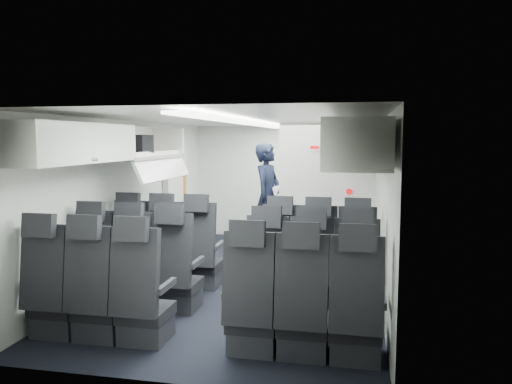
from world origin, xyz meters
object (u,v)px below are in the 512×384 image
at_px(boarding_door, 176,194).
at_px(flight_attendant, 268,197).
at_px(carry_on_bag, 133,145).
at_px(seat_row_front, 241,259).
at_px(galley_unit, 332,191).
at_px(seat_row_mid, 222,278).
at_px(seat_row_rear, 196,305).

height_order(boarding_door, flight_attendant, boarding_door).
distance_m(flight_attendant, carry_on_bag, 2.80).
distance_m(seat_row_front, flight_attendant, 2.36).
height_order(seat_row_front, flight_attendant, flight_attendant).
bearing_deg(flight_attendant, carry_on_bag, 163.46).
height_order(galley_unit, boarding_door, galley_unit).
bearing_deg(seat_row_mid, boarding_door, 118.77).
distance_m(seat_row_front, galley_unit, 3.43).
bearing_deg(seat_row_mid, galley_unit, 77.12).
height_order(seat_row_mid, boarding_door, boarding_door).
bearing_deg(seat_row_rear, seat_row_front, 90.00).
bearing_deg(galley_unit, seat_row_mid, -102.88).
relative_size(seat_row_rear, galley_unit, 1.75).
bearing_deg(seat_row_rear, seat_row_mid, 90.00).
bearing_deg(seat_row_rear, boarding_door, 112.87).
distance_m(seat_row_mid, carry_on_bag, 2.22).
distance_m(seat_row_rear, carry_on_bag, 2.72).
height_order(galley_unit, flight_attendant, galley_unit).
bearing_deg(seat_row_front, flight_attendant, 91.79).
xyz_separation_m(galley_unit, carry_on_bag, (-2.38, -3.23, 0.87)).
xyz_separation_m(seat_row_rear, galley_unit, (0.95, 5.05, 0.55)).
height_order(seat_row_mid, seat_row_rear, same).
height_order(seat_row_front, boarding_door, boarding_door).
height_order(seat_row_front, galley_unit, galley_unit).
distance_m(seat_row_front, boarding_door, 2.71).
height_order(seat_row_rear, galley_unit, galley_unit).
relative_size(seat_row_front, seat_row_rear, 1.00).
height_order(seat_row_front, seat_row_rear, same).
bearing_deg(carry_on_bag, seat_row_mid, -29.09).
bearing_deg(seat_row_front, boarding_door, 128.16).
bearing_deg(galley_unit, seat_row_front, -106.28).
bearing_deg(galley_unit, seat_row_rear, -100.65).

